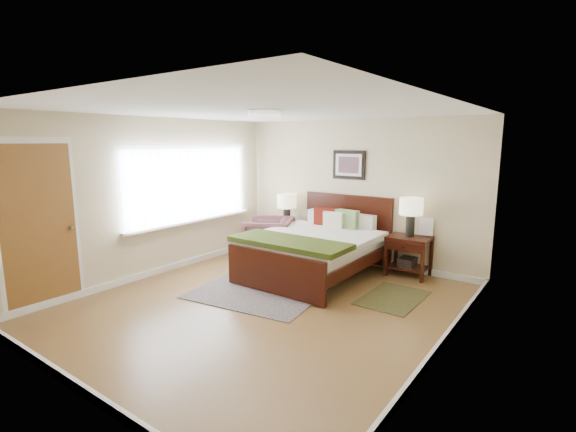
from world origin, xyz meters
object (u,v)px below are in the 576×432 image
object	(u,v)px
bed	(316,242)
lamp_left	(287,203)
nightstand_left	(286,232)
nightstand_right	(409,252)
lamp_right	(411,209)
armchair	(269,238)
rug_persian	(276,281)

from	to	relation	value
bed	lamp_left	distance (m)	1.52
bed	nightstand_left	bearing A→B (deg)	145.19
bed	lamp_left	world-z (taller)	bed
nightstand_right	lamp_right	xyz separation A→B (m)	(-0.00, 0.01, 0.69)
nightstand_left	lamp_right	bearing A→B (deg)	0.46
nightstand_left	lamp_left	xyz separation A→B (m)	(0.00, 0.02, 0.55)
nightstand_left	armchair	bearing A→B (deg)	-91.97
bed	armchair	bearing A→B (deg)	165.72
nightstand_right	rug_persian	xyz separation A→B (m)	(-1.53, -1.47, -0.38)
nightstand_right	armchair	bearing A→B (deg)	-167.75
rug_persian	lamp_right	bearing A→B (deg)	36.11
lamp_right	armchair	size ratio (longest dim) A/B	0.73
lamp_right	bed	bearing A→B (deg)	-145.07
nightstand_left	armchair	world-z (taller)	armchair
nightstand_right	rug_persian	bearing A→B (deg)	-136.19
armchair	lamp_right	bearing A→B (deg)	76.31
bed	armchair	xyz separation A→B (m)	(-1.21, 0.31, -0.16)
lamp_left	rug_persian	bearing A→B (deg)	-59.33
bed	nightstand_right	size ratio (longest dim) A/B	3.39
lamp_right	rug_persian	size ratio (longest dim) A/B	0.25
nightstand_left	lamp_left	world-z (taller)	lamp_left
nightstand_right	lamp_right	size ratio (longest dim) A/B	1.06
bed	rug_persian	xyz separation A→B (m)	(-0.31, -0.63, -0.54)
nightstand_right	rug_persian	size ratio (longest dim) A/B	0.26
nightstand_left	rug_persian	bearing A→B (deg)	-59.00
bed	armchair	distance (m)	1.26
nightstand_right	lamp_left	world-z (taller)	lamp_left
lamp_left	armchair	world-z (taller)	lamp_left
nightstand_left	nightstand_right	size ratio (longest dim) A/B	0.81
nightstand_right	nightstand_left	bearing A→B (deg)	-179.87
lamp_left	lamp_right	bearing A→B (deg)	0.00
bed	lamp_left	size ratio (longest dim) A/B	3.59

